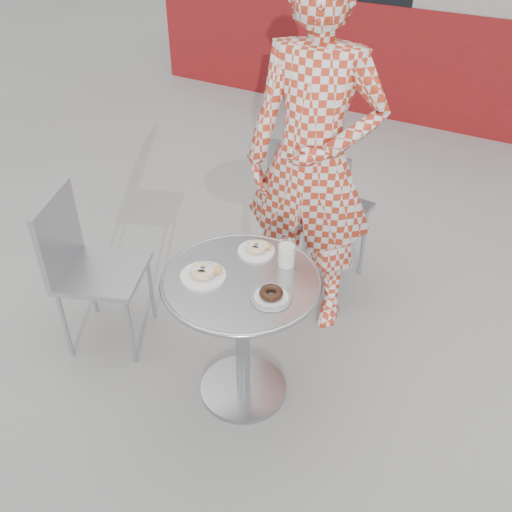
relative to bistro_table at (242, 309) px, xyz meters
The scene contains 9 objects.
ground 0.52m from the bistro_table, 129.35° to the right, with size 60.00×60.00×0.00m, color #A09D98.
bistro_table is the anchor object (origin of this frame).
chair_far 0.97m from the bistro_table, 93.39° to the left, with size 0.47×0.47×0.94m.
chair_left 0.84m from the bistro_table, behind, with size 0.52×0.51×0.83m.
seated_person 0.80m from the bistro_table, 91.29° to the left, with size 0.66×0.44×1.82m, color #B9351C.
plate_far 0.27m from the bistro_table, 101.24° to the left, with size 0.16×0.16×0.04m.
plate_near 0.24m from the bistro_table, 155.06° to the right, with size 0.19×0.19×0.05m.
plate_checker 0.25m from the bistro_table, 15.95° to the right, with size 0.17×0.17×0.04m.
milk_cup 0.31m from the bistro_table, 56.52° to the left, with size 0.08×0.08×0.12m.
Camera 1 is at (1.00, -1.52, 2.14)m, focal length 40.00 mm.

